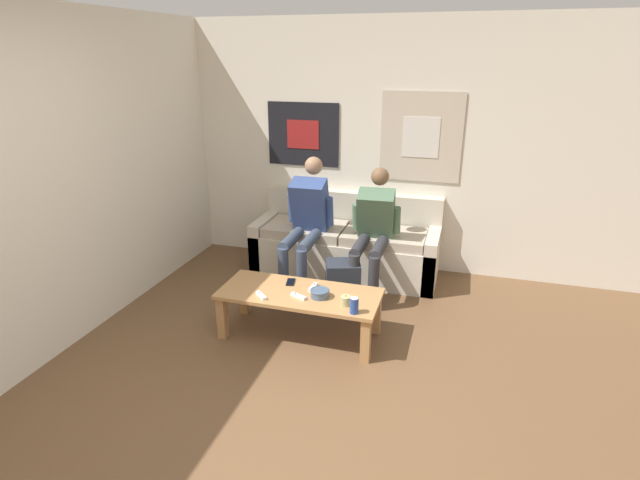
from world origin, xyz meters
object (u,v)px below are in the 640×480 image
object	(u,v)px
couch	(346,246)
drink_can_blue	(354,305)
person_seated_adult	(306,220)
game_controller_near_right	(298,296)
game_controller_far_center	(313,287)
pillar_candle	(346,301)
cell_phone	(291,282)
coffee_table	(300,299)
backpack	(343,285)
person_seated_teen	(373,229)
ceramic_bowl	(320,293)
game_controller_near_left	(261,295)

from	to	relation	value
couch	drink_can_blue	xyz separation A→B (m)	(0.44, -1.55, 0.16)
person_seated_adult	game_controller_near_right	xyz separation A→B (m)	(0.29, -1.07, -0.27)
game_controller_far_center	couch	bearing A→B (deg)	91.41
pillar_candle	cell_phone	bearing A→B (deg)	155.18
coffee_table	backpack	size ratio (longest dim) A/B	3.08
person_seated_adult	couch	bearing A→B (deg)	48.97
person_seated_teen	ceramic_bowl	bearing A→B (deg)	-102.40
couch	person_seated_adult	world-z (taller)	person_seated_adult
cell_phone	coffee_table	bearing A→B (deg)	-48.31
couch	cell_phone	distance (m)	1.21
game_controller_near_right	game_controller_far_center	world-z (taller)	same
pillar_candle	game_controller_far_center	size ratio (longest dim) A/B	0.59
couch	coffee_table	xyz separation A→B (m)	(-0.05, -1.34, 0.04)
backpack	pillar_candle	distance (m)	0.77
game_controller_far_center	cell_phone	bearing A→B (deg)	166.68
couch	game_controller_near_left	size ratio (longest dim) A/B	14.81
person_seated_teen	game_controller_near_left	xyz separation A→B (m)	(-0.67, -1.14, -0.24)
game_controller_near_right	backpack	bearing A→B (deg)	75.12
ceramic_bowl	game_controller_far_center	bearing A→B (deg)	126.55
game_controller_near_right	person_seated_adult	bearing A→B (deg)	104.98
game_controller_far_center	cell_phone	xyz separation A→B (m)	(-0.21, 0.05, -0.01)
coffee_table	drink_can_blue	size ratio (longest dim) A/B	10.49
coffee_table	person_seated_adult	world-z (taller)	person_seated_adult
pillar_candle	cell_phone	size ratio (longest dim) A/B	0.58
person_seated_adult	person_seated_teen	world-z (taller)	person_seated_adult
ceramic_bowl	person_seated_teen	bearing A→B (deg)	77.60
drink_can_blue	game_controller_far_center	bearing A→B (deg)	143.78
game_controller_far_center	cell_phone	size ratio (longest dim) A/B	0.99
drink_can_blue	game_controller_near_left	xyz separation A→B (m)	(-0.76, 0.04, -0.05)
cell_phone	game_controller_near_left	bearing A→B (deg)	-113.23
drink_can_blue	game_controller_far_center	distance (m)	0.51
game_controller_near_right	coffee_table	bearing A→B (deg)	103.87
couch	drink_can_blue	distance (m)	1.62
game_controller_near_right	game_controller_far_center	bearing A→B (deg)	71.71
person_seated_adult	backpack	distance (m)	0.76
couch	game_controller_far_center	world-z (taller)	couch
drink_can_blue	coffee_table	bearing A→B (deg)	157.33
person_seated_adult	ceramic_bowl	size ratio (longest dim) A/B	8.06
couch	drink_can_blue	size ratio (longest dim) A/B	15.34
pillar_candle	couch	bearing A→B (deg)	103.81
coffee_table	person_seated_adult	xyz separation A→B (m)	(-0.26, 0.98, 0.35)
pillar_candle	cell_phone	xyz separation A→B (m)	(-0.54, 0.25, -0.03)
couch	backpack	size ratio (longest dim) A/B	4.50
person_seated_adult	backpack	world-z (taller)	person_seated_adult
couch	pillar_candle	size ratio (longest dim) A/B	22.17
person_seated_teen	game_controller_near_left	distance (m)	1.34
couch	game_controller_near_right	size ratio (longest dim) A/B	13.06
drink_can_blue	backpack	bearing A→B (deg)	109.56
person_seated_adult	drink_can_blue	bearing A→B (deg)	-57.25
coffee_table	backpack	world-z (taller)	backpack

